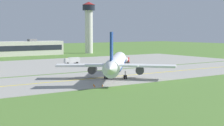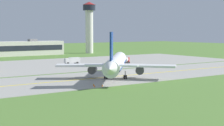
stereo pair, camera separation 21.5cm
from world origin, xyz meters
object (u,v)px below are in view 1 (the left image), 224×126
(service_truck_pushback, at_px, (72,60))
(control_tower, at_px, (89,23))
(airplane_lead, at_px, (116,63))
(service_truck_baggage, at_px, (126,60))
(service_truck_fuel, at_px, (119,56))

(service_truck_pushback, bearing_deg, control_tower, 53.95)
(airplane_lead, height_order, service_truck_baggage, airplane_lead)
(service_truck_fuel, relative_size, service_truck_pushback, 0.99)
(service_truck_pushback, relative_size, control_tower, 0.21)
(service_truck_baggage, relative_size, service_truck_fuel, 0.94)
(service_truck_pushback, bearing_deg, service_truck_fuel, 12.76)
(airplane_lead, relative_size, service_truck_fuel, 5.46)
(service_truck_baggage, distance_m, service_truck_fuel, 19.46)
(service_truck_fuel, bearing_deg, service_truck_pushback, -167.24)
(service_truck_baggage, distance_m, control_tower, 71.18)
(airplane_lead, distance_m, control_tower, 109.73)
(control_tower, bearing_deg, service_truck_baggage, -108.51)
(service_truck_pushback, xyz_separation_m, control_tower, (39.75, 54.62, 16.17))
(airplane_lead, bearing_deg, control_tower, 63.45)
(airplane_lead, xyz_separation_m, control_tower, (48.66, 97.40, 13.58))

